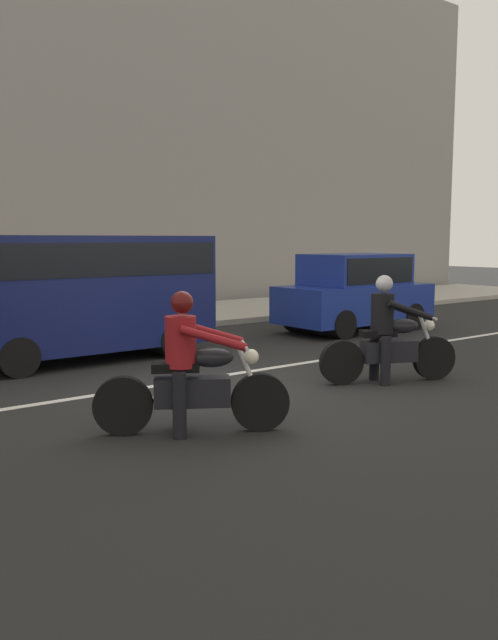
{
  "coord_description": "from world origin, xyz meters",
  "views": [
    {
      "loc": [
        -5.39,
        -7.37,
        2.13
      ],
      "look_at": [
        0.2,
        -0.11,
        1.0
      ],
      "focal_mm": 36.72,
      "sensor_mm": 36.0,
      "label": 1
    }
  ],
  "objects": [
    {
      "name": "ground_plane",
      "position": [
        0.0,
        0.0,
        0.0
      ],
      "size": [
        80.0,
        80.0,
        0.0
      ],
      "primitive_type": "plane",
      "color": "black"
    },
    {
      "name": "parked_van_navy",
      "position": [
        -0.74,
        3.59,
        1.28
      ],
      "size": [
        4.52,
        1.96,
        2.2
      ],
      "color": "#11194C",
      "rests_on": "ground_plane"
    },
    {
      "name": "sidewalk_slab",
      "position": [
        0.0,
        8.0,
        0.07
      ],
      "size": [
        40.0,
        4.4,
        0.14
      ],
      "primitive_type": "cube",
      "color": "#A8A399",
      "rests_on": "ground_plane"
    },
    {
      "name": "motorcycle_with_rider_black_leather",
      "position": [
        2.15,
        -0.98,
        0.65
      ],
      "size": [
        2.03,
        1.06,
        1.61
      ],
      "color": "black",
      "rests_on": "ground_plane"
    },
    {
      "name": "motorcycle_with_rider_crimson",
      "position": [
        -1.6,
        -1.39,
        0.65
      ],
      "size": [
        1.91,
        1.23,
        1.58
      ],
      "color": "black",
      "rests_on": "ground_plane"
    },
    {
      "name": "parked_hatchback_cobalt_blue",
      "position": [
        5.84,
        3.18,
        0.93
      ],
      "size": [
        3.76,
        1.76,
        1.8
      ],
      "color": "navy",
      "rests_on": "ground_plane"
    },
    {
      "name": "pedestrian_bystander",
      "position": [
        -0.2,
        7.99,
        1.11
      ],
      "size": [
        0.34,
        0.34,
        1.66
      ],
      "color": "black",
      "rests_on": "sidewalk_slab"
    },
    {
      "name": "lane_marking_stripe",
      "position": [
        0.25,
        0.9,
        0.0
      ],
      "size": [
        18.0,
        0.14,
        0.01
      ],
      "primitive_type": "cube",
      "color": "silver",
      "rests_on": "ground_plane"
    }
  ]
}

